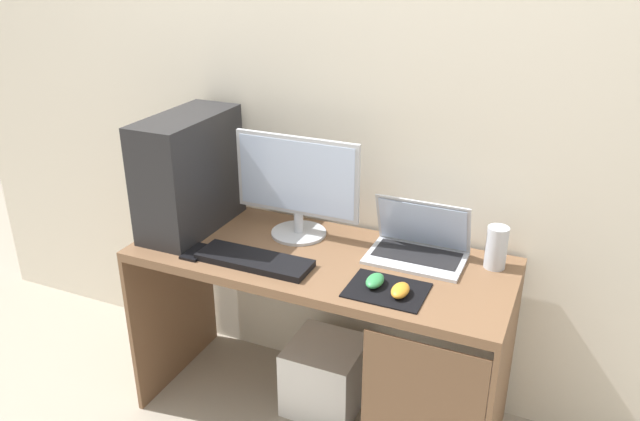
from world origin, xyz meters
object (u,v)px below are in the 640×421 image
object	(u,v)px
pc_tower	(189,173)
mouse_left	(375,281)
cell_phone	(197,252)
laptop	(418,246)
speaker	(496,247)
keyboard	(254,260)
mouse_right	(400,290)
subwoofer	(326,375)
monitor	(297,186)

from	to	relation	value
pc_tower	mouse_left	world-z (taller)	pc_tower
cell_phone	laptop	bearing A→B (deg)	22.11
pc_tower	speaker	size ratio (longest dim) A/B	3.06
keyboard	mouse_right	world-z (taller)	mouse_right
cell_phone	subwoofer	size ratio (longest dim) A/B	0.44
speaker	mouse_left	world-z (taller)	speaker
pc_tower	keyboard	bearing A→B (deg)	-24.65
pc_tower	mouse_left	distance (m)	0.86
monitor	speaker	xyz separation A→B (m)	(0.75, 0.05, -0.13)
pc_tower	subwoofer	size ratio (longest dim) A/B	1.61
speaker	mouse_left	xyz separation A→B (m)	(-0.34, -0.30, -0.06)
mouse_right	cell_phone	size ratio (longest dim) A/B	0.74
pc_tower	mouse_right	xyz separation A→B (m)	(0.92, -0.18, -0.21)
pc_tower	speaker	xyz separation A→B (m)	(1.16, 0.15, -0.15)
speaker	mouse_right	size ratio (longest dim) A/B	1.61
laptop	speaker	size ratio (longest dim) A/B	2.25
monitor	mouse_left	size ratio (longest dim) A/B	5.20
laptop	cell_phone	distance (m)	0.81
speaker	subwoofer	world-z (taller)	speaker
cell_phone	keyboard	bearing A→B (deg)	4.84
pc_tower	subwoofer	distance (m)	0.99
speaker	keyboard	size ratio (longest dim) A/B	0.37
speaker	cell_phone	size ratio (longest dim) A/B	1.19
pc_tower	subwoofer	xyz separation A→B (m)	(0.57, 0.03, -0.81)
laptop	cell_phone	size ratio (longest dim) A/B	2.67
keyboard	subwoofer	bearing A→B (deg)	47.07
keyboard	subwoofer	xyz separation A→B (m)	(0.19, 0.20, -0.59)
laptop	subwoofer	xyz separation A→B (m)	(-0.33, -0.08, -0.63)
keyboard	subwoofer	distance (m)	0.66
pc_tower	cell_phone	world-z (taller)	pc_tower
mouse_right	subwoofer	size ratio (longest dim) A/B	0.33
speaker	pc_tower	bearing A→B (deg)	-172.87
monitor	mouse_right	size ratio (longest dim) A/B	5.20
speaker	keyboard	distance (m)	0.85
keyboard	monitor	bearing A→B (deg)	81.24
mouse_left	mouse_right	world-z (taller)	same
laptop	monitor	bearing A→B (deg)	-178.22
laptop	speaker	bearing A→B (deg)	7.06
monitor	subwoofer	size ratio (longest dim) A/B	1.70
pc_tower	speaker	distance (m)	1.18
subwoofer	speaker	bearing A→B (deg)	10.79
mouse_left	mouse_right	bearing A→B (deg)	-14.74
pc_tower	subwoofer	world-z (taller)	pc_tower
subwoofer	laptop	bearing A→B (deg)	13.77
mouse_right	subwoofer	xyz separation A→B (m)	(-0.35, 0.21, -0.60)
pc_tower	laptop	xyz separation A→B (m)	(0.90, 0.11, -0.18)
mouse_right	subwoofer	world-z (taller)	mouse_right
mouse_left	subwoofer	distance (m)	0.68
monitor	cell_phone	bearing A→B (deg)	-133.24
pc_tower	mouse_left	bearing A→B (deg)	-10.51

